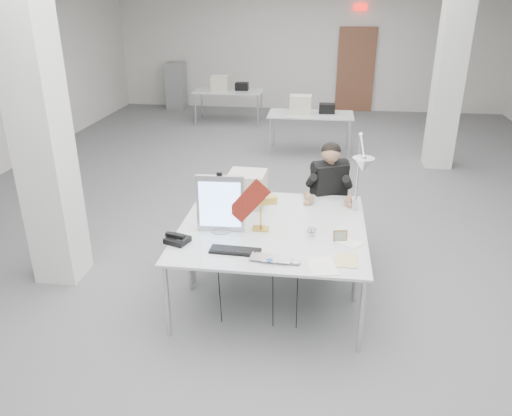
{
  "coord_description": "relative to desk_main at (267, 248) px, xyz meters",
  "views": [
    {
      "loc": [
        0.43,
        -6.45,
        2.85
      ],
      "look_at": [
        -0.17,
        -2.0,
        0.92
      ],
      "focal_mm": 35.0,
      "sensor_mm": 36.0,
      "label": 1
    }
  ],
  "objects": [
    {
      "name": "seated_person",
      "position": [
        0.54,
        1.43,
        0.16
      ],
      "size": [
        0.7,
        0.76,
        0.91
      ],
      "primitive_type": null,
      "rotation": [
        0.0,
        0.0,
        0.43
      ],
      "color": "black",
      "rests_on": "office_chair"
    },
    {
      "name": "office_chair",
      "position": [
        0.54,
        1.48,
        -0.23
      ],
      "size": [
        0.67,
        0.67,
        1.03
      ],
      "primitive_type": null,
      "rotation": [
        0.0,
        0.0,
        0.43
      ],
      "color": "black",
      "rests_on": "room_shell"
    },
    {
      "name": "pennant",
      "position": [
        -0.21,
        0.25,
        0.35
      ],
      "size": [
        0.42,
        0.06,
        0.46
      ],
      "primitive_type": "cube",
      "rotation": [
        0.0,
        -0.87,
        -0.11
      ],
      "color": "maroon",
      "rests_on": "monitor"
    },
    {
      "name": "paper_stack_c",
      "position": [
        0.73,
        0.18,
        0.02
      ],
      "size": [
        0.26,
        0.24,
        0.01
      ],
      "primitive_type": "cube",
      "rotation": [
        0.0,
        0.0,
        -0.59
      ],
      "color": "white",
      "rests_on": "desk_main"
    },
    {
      "name": "bg_desk_b",
      "position": [
        -1.8,
        7.7,
        0.0
      ],
      "size": [
        1.6,
        0.8,
        0.02
      ],
      "primitive_type": "cube",
      "color": "silver",
      "rests_on": "room_shell"
    },
    {
      "name": "picture_frame_right",
      "position": [
        0.65,
        0.22,
        0.06
      ],
      "size": [
        0.14,
        0.05,
        0.1
      ],
      "primitive_type": "cube",
      "rotation": [
        -0.21,
        0.0,
        0.17
      ],
      "color": "#A66F47",
      "rests_on": "desk_main"
    },
    {
      "name": "bankers_lamp",
      "position": [
        -0.11,
        0.36,
        0.18
      ],
      "size": [
        0.31,
        0.21,
        0.33
      ],
      "primitive_type": null,
      "rotation": [
        0.0,
        0.0,
        0.33
      ],
      "color": "#C8893E",
      "rests_on": "desk_main"
    },
    {
      "name": "filing_cabinet",
      "position": [
        -3.5,
        9.15,
        -0.14
      ],
      "size": [
        0.45,
        0.55,
        1.2
      ],
      "primitive_type": "cube",
      "color": "gray",
      "rests_on": "room_shell"
    },
    {
      "name": "beige_monitor",
      "position": [
        -0.33,
        0.95,
        0.19
      ],
      "size": [
        0.4,
        0.38,
        0.36
      ],
      "primitive_type": "cube",
      "rotation": [
        0.0,
        0.0,
        -0.05
      ],
      "color": "beige",
      "rests_on": "desk_second"
    },
    {
      "name": "paper_stack_a",
      "position": [
        0.49,
        -0.28,
        0.02
      ],
      "size": [
        0.28,
        0.35,
        0.01
      ],
      "primitive_type": "cube",
      "rotation": [
        0.0,
        0.0,
        0.2
      ],
      "color": "white",
      "rests_on": "desk_main"
    },
    {
      "name": "picture_frame_left",
      "position": [
        -0.66,
        0.34,
        0.06
      ],
      "size": [
        0.13,
        0.04,
        0.1
      ],
      "primitive_type": "cube",
      "rotation": [
        -0.21,
        0.0,
        0.04
      ],
      "color": "#A87148",
      "rests_on": "desk_main"
    },
    {
      "name": "bg_desk_a",
      "position": [
        0.2,
        5.5,
        0.0
      ],
      "size": [
        1.6,
        0.8,
        0.02
      ],
      "primitive_type": "cube",
      "color": "silver",
      "rests_on": "room_shell"
    },
    {
      "name": "architect_lamp",
      "position": [
        0.82,
        0.74,
        0.51
      ],
      "size": [
        0.31,
        0.78,
        0.99
      ],
      "primitive_type": null,
      "rotation": [
        0.0,
        0.0,
        -0.07
      ],
      "color": "silver",
      "rests_on": "desk_second"
    },
    {
      "name": "monitor",
      "position": [
        -0.48,
        0.28,
        0.29
      ],
      "size": [
        0.45,
        0.07,
        0.56
      ],
      "primitive_type": "cube",
      "rotation": [
        0.0,
        0.0,
        0.05
      ],
      "color": "#A4A4A8",
      "rests_on": "desk_main"
    },
    {
      "name": "desk_clock",
      "position": [
        0.38,
        0.28,
        0.06
      ],
      "size": [
        0.09,
        0.05,
        0.09
      ],
      "primitive_type": "cylinder",
      "rotation": [
        1.57,
        0.0,
        -0.29
      ],
      "color": "silver",
      "rests_on": "desk_main"
    },
    {
      "name": "mouse",
      "position": [
        0.27,
        -0.28,
        0.03
      ],
      "size": [
        0.1,
        0.08,
        0.04
      ],
      "primitive_type": "ellipsoid",
      "rotation": [
        0.0,
        0.0,
        0.25
      ],
      "color": "#B5B6BA",
      "rests_on": "desk_main"
    },
    {
      "name": "laptop",
      "position": [
        0.05,
        -0.29,
        0.03
      ],
      "size": [
        0.37,
        0.25,
        0.03
      ],
      "primitive_type": "imported",
      "rotation": [
        0.0,
        0.0,
        -0.07
      ],
      "color": "silver",
      "rests_on": "desk_main"
    },
    {
      "name": "desk_phone",
      "position": [
        -0.83,
        -0.02,
        0.04
      ],
      "size": [
        0.25,
        0.23,
        0.05
      ],
      "primitive_type": "cube",
      "rotation": [
        0.0,
        0.0,
        -0.35
      ],
      "color": "black",
      "rests_on": "desk_main"
    },
    {
      "name": "desk_second",
      "position": [
        0.0,
        0.9,
        0.0
      ],
      "size": [
        1.8,
        0.9,
        0.02
      ],
      "primitive_type": "cube",
      "color": "silver",
      "rests_on": "room_shell"
    },
    {
      "name": "keyboard",
      "position": [
        -0.27,
        -0.12,
        0.02
      ],
      "size": [
        0.46,
        0.17,
        0.02
      ],
      "primitive_type": "cube",
      "rotation": [
        0.0,
        0.0,
        -0.04
      ],
      "color": "black",
      "rests_on": "desk_main"
    },
    {
      "name": "desk_main",
      "position": [
        0.0,
        0.0,
        0.0
      ],
      "size": [
        1.8,
        0.9,
        0.02
      ],
      "primitive_type": "cube",
      "color": "silver",
      "rests_on": "room_shell"
    },
    {
      "name": "paper_stack_b",
      "position": [
        0.69,
        -0.16,
        0.02
      ],
      "size": [
        0.18,
        0.25,
        0.01
      ],
      "primitive_type": "cube",
      "rotation": [
        0.0,
        0.0,
        -0.02
      ],
      "color": "#DED385",
      "rests_on": "desk_main"
    },
    {
      "name": "room_shell",
      "position": [
        0.04,
        2.63,
        0.95
      ],
      "size": [
        10.04,
        14.04,
        3.24
      ],
      "color": "#5C5D5F",
      "rests_on": "ground"
    }
  ]
}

